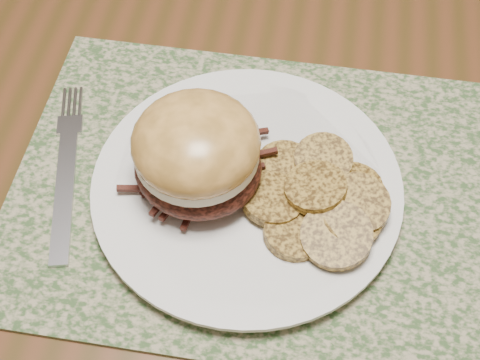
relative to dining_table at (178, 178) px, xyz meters
name	(u,v)px	position (x,y,z in m)	size (l,w,h in m)	color
dining_table	(178,178)	(0.00, 0.00, 0.00)	(1.50, 0.90, 0.75)	#583119
placemat	(260,190)	(0.09, -0.06, 0.08)	(0.45, 0.33, 0.00)	#37532A
dinner_plate	(247,187)	(0.08, -0.06, 0.09)	(0.26, 0.26, 0.02)	white
pork_sandwich	(197,153)	(0.04, -0.07, 0.14)	(0.14, 0.14, 0.08)	black
roasted_potatoes	(321,200)	(0.15, -0.08, 0.11)	(0.14, 0.14, 0.03)	olive
fork	(67,168)	(-0.09, -0.06, 0.09)	(0.07, 0.20, 0.00)	#B2B2B9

